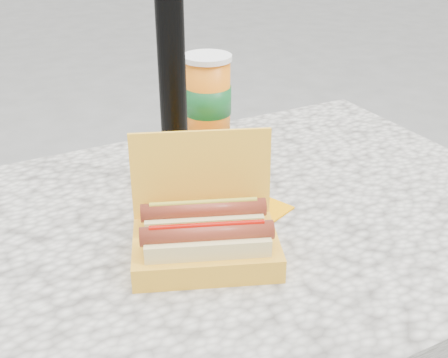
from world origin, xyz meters
name	(u,v)px	position (x,y,z in m)	size (l,w,h in m)	color
picnic_table	(214,270)	(0.00, 0.00, 0.64)	(1.20, 0.80, 0.75)	beige
hotdog_box	(205,235)	(-0.06, -0.09, 0.79)	(0.26, 0.23, 0.18)	yellow
fries_plate	(199,180)	(0.03, 0.13, 0.76)	(0.27, 0.37, 0.05)	#FF9E00
soda_cup	(208,99)	(0.14, 0.31, 0.85)	(0.11, 0.11, 0.20)	orange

